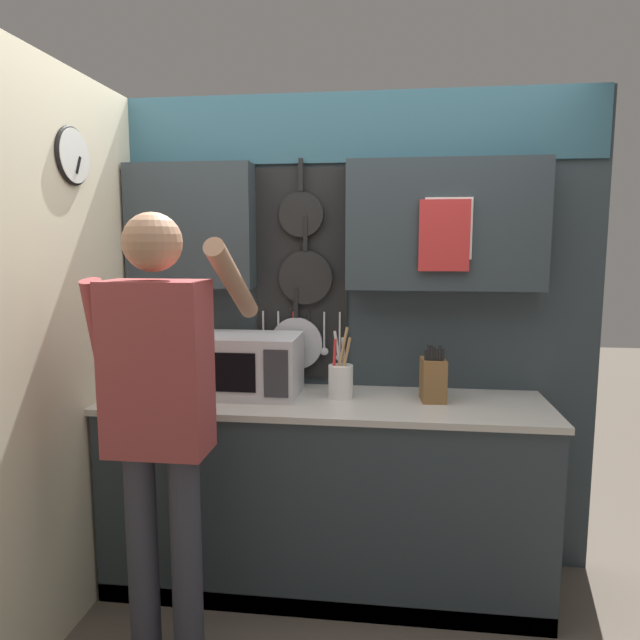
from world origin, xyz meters
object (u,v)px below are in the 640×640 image
Objects in this scene: knife_block at (433,379)px; person at (160,401)px; microwave at (247,365)px; utensil_crock at (341,379)px.

person is at bearing -148.94° from knife_block.
person reaches higher than knife_block.
knife_block is at bearing 0.03° from microwave.
microwave is 0.90m from knife_block.
knife_block is 0.15× the size of person.
person reaches higher than microwave.
utensil_crock is at bearing 45.48° from person.
microwave is at bearing -179.97° from knife_block.
utensil_crock reaches higher than microwave.
utensil_crock is at bearing 179.90° from knife_block.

